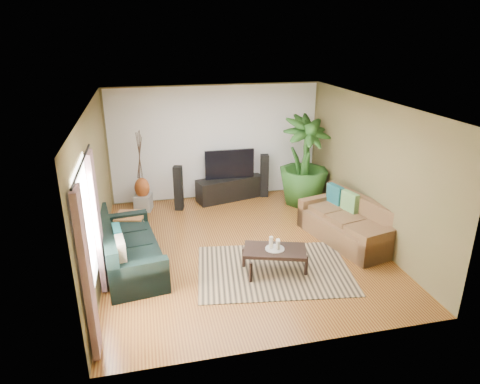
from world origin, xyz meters
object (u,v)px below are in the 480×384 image
object	(u,v)px
sofa_right	(347,220)
coffee_table	(274,260)
side_table	(131,228)
tv_stand	(230,188)
television	(230,164)
speaker_right	(264,176)
sofa_left	(130,245)
vase	(142,188)
speaker_left	(178,188)
pedestal	(143,202)
potted_plant	(304,161)

from	to	relation	value
sofa_right	coffee_table	distance (m)	1.87
sofa_right	side_table	bearing A→B (deg)	-117.39
tv_stand	television	size ratio (longest dim) A/B	1.36
speaker_right	sofa_left	bearing A→B (deg)	-129.98
tv_stand	vase	bearing A→B (deg)	172.02
coffee_table	speaker_left	bearing A→B (deg)	130.98
coffee_table	speaker_right	size ratio (longest dim) A/B	0.98
sofa_right	pedestal	distance (m)	4.52
speaker_right	vase	xyz separation A→B (m)	(-2.92, -0.22, 0.01)
coffee_table	potted_plant	xyz separation A→B (m)	(1.57, 2.82, 0.81)
sofa_left	speaker_right	distance (m)	4.18
speaker_left	television	bearing A→B (deg)	32.63
coffee_table	speaker_right	xyz separation A→B (m)	(0.80, 3.44, 0.31)
coffee_table	side_table	bearing A→B (deg)	161.98
speaker_right	tv_stand	bearing A→B (deg)	-170.88
potted_plant	television	bearing A→B (deg)	159.30
speaker_right	potted_plant	size ratio (longest dim) A/B	0.51
speaker_right	pedestal	xyz separation A→B (m)	(-2.92, -0.22, -0.34)
tv_stand	potted_plant	xyz separation A→B (m)	(1.63, -0.61, 0.76)
sofa_right	vase	bearing A→B (deg)	-137.21
pedestal	vase	world-z (taller)	vase
sofa_left	vase	xyz separation A→B (m)	(0.24, 2.51, 0.11)
tv_stand	pedestal	xyz separation A→B (m)	(-2.05, -0.22, -0.08)
sofa_left	sofa_right	world-z (taller)	same
coffee_table	pedestal	xyz separation A→B (m)	(-2.11, 3.21, -0.03)
sofa_left	vase	distance (m)	2.52
sofa_right	tv_stand	world-z (taller)	sofa_right
television	pedestal	size ratio (longest dim) A/B	3.21
speaker_right	side_table	world-z (taller)	speaker_right
vase	side_table	xyz separation A→B (m)	(-0.25, -1.51, -0.26)
sofa_right	television	distance (m)	3.21
pedestal	side_table	world-z (taller)	side_table
speaker_left	pedestal	distance (m)	0.87
coffee_table	pedestal	distance (m)	3.85
speaker_left	speaker_right	world-z (taller)	speaker_right
side_table	speaker_right	bearing A→B (deg)	28.80
coffee_table	television	world-z (taller)	television
coffee_table	television	size ratio (longest dim) A/B	0.88
sofa_right	coffee_table	world-z (taller)	sofa_right
television	sofa_left	bearing A→B (deg)	-130.00
sofa_left	television	world-z (taller)	television
sofa_left	television	bearing A→B (deg)	-48.21
tv_stand	pedestal	size ratio (longest dim) A/B	4.38
sofa_left	vase	size ratio (longest dim) A/B	4.49
sofa_right	potted_plant	distance (m)	2.13
television	vase	distance (m)	2.09
sofa_right	tv_stand	distance (m)	3.19
sofa_right	tv_stand	xyz separation A→B (m)	(-1.75, 2.66, -0.16)
coffee_table	television	bearing A→B (deg)	108.76
sofa_left	side_table	world-z (taller)	sofa_left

